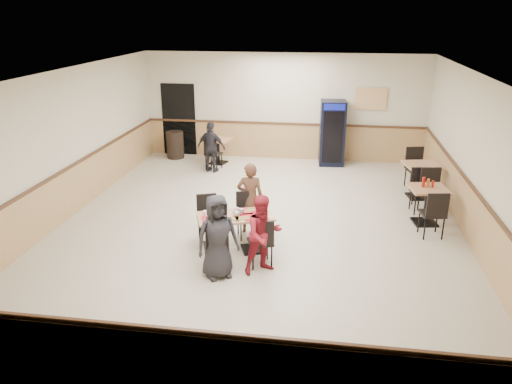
% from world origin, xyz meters
% --- Properties ---
extents(ground, '(10.00, 10.00, 0.00)m').
position_xyz_m(ground, '(0.00, 0.00, 0.00)').
color(ground, beige).
rests_on(ground, ground).
extents(room_shell, '(10.00, 10.00, 10.00)m').
position_xyz_m(room_shell, '(1.78, 2.55, 0.58)').
color(room_shell, silver).
rests_on(room_shell, ground).
extents(main_table, '(1.46, 1.07, 0.70)m').
position_xyz_m(main_table, '(-0.24, -1.15, 0.47)').
color(main_table, black).
rests_on(main_table, ground).
extents(main_chairs, '(1.62, 1.85, 0.89)m').
position_xyz_m(main_chairs, '(-0.29, -1.16, 0.45)').
color(main_chairs, black).
rests_on(main_chairs, ground).
extents(diner_woman_left, '(0.82, 0.74, 1.40)m').
position_xyz_m(diner_woman_left, '(-0.36, -2.04, 0.70)').
color(diner_woman_left, black).
rests_on(diner_woman_left, ground).
extents(diner_woman_right, '(0.82, 0.78, 1.34)m').
position_xyz_m(diner_woman_right, '(0.34, -1.78, 0.67)').
color(diner_woman_right, maroon).
rests_on(diner_woman_right, ground).
extents(diner_man_opposite, '(0.54, 0.38, 1.40)m').
position_xyz_m(diner_man_opposite, '(-0.13, -0.25, 0.70)').
color(diner_man_opposite, '#503122').
rests_on(diner_man_opposite, ground).
extents(lone_diner, '(0.84, 0.49, 1.35)m').
position_xyz_m(lone_diner, '(-1.75, 3.40, 0.67)').
color(lone_diner, black).
rests_on(lone_diner, ground).
extents(tabletop_clutter, '(1.17, 0.88, 0.12)m').
position_xyz_m(tabletop_clutter, '(-0.23, -1.19, 0.73)').
color(tabletop_clutter, red).
rests_on(tabletop_clutter, main_table).
extents(side_table_near, '(0.82, 0.82, 0.76)m').
position_xyz_m(side_table_near, '(3.32, 0.67, 0.51)').
color(side_table_near, black).
rests_on(side_table_near, ground).
extents(side_table_near_chair_south, '(0.51, 0.51, 0.97)m').
position_xyz_m(side_table_near_chair_south, '(3.32, 0.06, 0.48)').
color(side_table_near_chair_south, black).
rests_on(side_table_near_chair_south, ground).
extents(side_table_near_chair_north, '(0.51, 0.51, 0.97)m').
position_xyz_m(side_table_near_chair_north, '(3.32, 1.28, 0.48)').
color(side_table_near_chair_north, black).
rests_on(side_table_near_chair_north, ground).
extents(side_table_far, '(0.88, 0.88, 0.80)m').
position_xyz_m(side_table_far, '(3.43, 2.20, 0.53)').
color(side_table_far, black).
rests_on(side_table_far, ground).
extents(side_table_far_chair_south, '(0.55, 0.55, 1.01)m').
position_xyz_m(side_table_far_chair_south, '(3.43, 1.55, 0.51)').
color(side_table_far_chair_south, black).
rests_on(side_table_far_chair_south, ground).
extents(side_table_far_chair_north, '(0.55, 0.55, 1.01)m').
position_xyz_m(side_table_far_chair_north, '(3.43, 2.84, 0.51)').
color(side_table_far_chair_north, black).
rests_on(side_table_far_chair_north, ground).
extents(condiment_caddy, '(0.23, 0.06, 0.20)m').
position_xyz_m(condiment_caddy, '(3.29, 0.72, 0.85)').
color(condiment_caddy, '#A5150B').
rests_on(condiment_caddy, side_table_near).
extents(back_table, '(0.79, 0.79, 0.71)m').
position_xyz_m(back_table, '(-1.75, 4.20, 0.47)').
color(back_table, black).
rests_on(back_table, ground).
extents(back_table_chair_lone, '(0.50, 0.50, 0.90)m').
position_xyz_m(back_table_chair_lone, '(-1.75, 3.63, 0.45)').
color(back_table_chair_lone, black).
rests_on(back_table_chair_lone, ground).
extents(pepsi_cooler, '(0.72, 0.73, 1.78)m').
position_xyz_m(pepsi_cooler, '(1.39, 4.59, 0.89)').
color(pepsi_cooler, black).
rests_on(pepsi_cooler, ground).
extents(trash_bin, '(0.50, 0.50, 0.78)m').
position_xyz_m(trash_bin, '(-3.12, 4.55, 0.39)').
color(trash_bin, black).
rests_on(trash_bin, ground).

